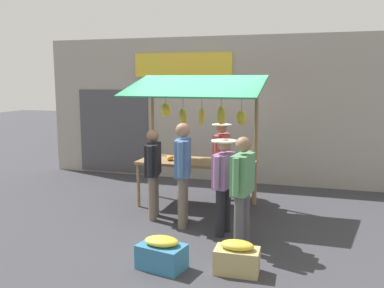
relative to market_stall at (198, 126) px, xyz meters
name	(u,v)px	position (x,y,z in m)	size (l,w,h in m)	color
ground_plane	(197,205)	(0.01, 0.04, -1.55)	(40.00, 40.00, 0.00)	#38383D
street_backdrop	(220,110)	(0.08, -2.16, 0.15)	(9.00, 0.30, 3.40)	#9E998E
market_stall	(198,126)	(0.00, 0.00, 0.00)	(2.50, 1.46, 2.50)	olive
vendor_with_sunhat	(221,154)	(-0.30, -0.71, -0.65)	(0.40, 0.67, 1.55)	navy
shopper_in_grey_tee	(153,168)	(0.53, 0.95, -0.65)	(0.32, 0.67, 1.57)	#726656
shopper_with_ponytail	(183,166)	(-0.08, 1.17, -0.54)	(0.32, 0.71, 1.72)	#726656
shopper_in_striped_shirt	(224,179)	(-0.81, 1.35, -0.66)	(0.39, 0.66, 1.53)	#232328
shopper_with_shopping_bag	(242,184)	(-1.18, 1.79, -0.61)	(0.29, 0.69, 1.62)	#4C4C51
produce_crate_near	(162,254)	(-0.32, 2.78, -1.35)	(0.66, 0.50, 0.43)	teal
produce_crate_side	(237,258)	(-1.28, 2.62, -1.35)	(0.57, 0.35, 0.42)	tan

